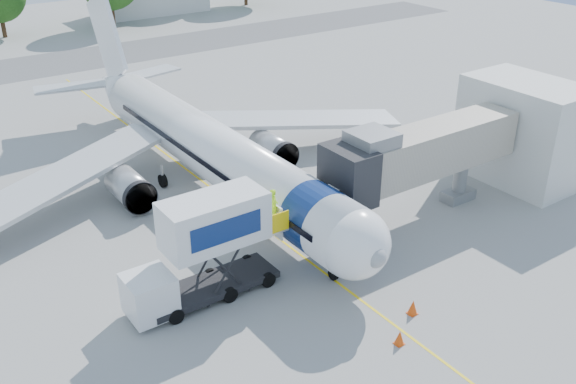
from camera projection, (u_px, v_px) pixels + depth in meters
ground at (241, 210)px, 41.15m from camera, size 160.00×160.00×0.00m
guidance_line at (241, 210)px, 41.15m from camera, size 0.15×70.00×0.01m
taxiway_strip at (46, 64)px, 71.87m from camera, size 120.00×10.00×0.01m
aircraft at (207, 147)px, 42.84m from camera, size 34.17×37.73×11.35m
jet_bridge at (414, 155)px, 38.17m from camera, size 13.90×3.20×6.60m
terminal_stub at (523, 131)px, 43.94m from camera, size 5.00×8.00×7.00m
catering_hiloader at (204, 251)px, 31.58m from camera, size 8.64×2.44×5.50m
ground_tug at (461, 313)px, 30.46m from camera, size 3.51×1.96×1.36m
safety_cone_a at (413, 307)px, 31.39m from camera, size 0.50×0.50×0.79m
safety_cone_b at (400, 338)px, 29.39m from camera, size 0.47×0.47×0.75m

